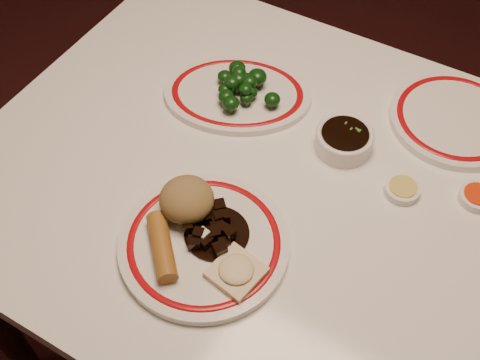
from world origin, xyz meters
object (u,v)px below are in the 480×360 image
at_px(main_plate, 204,244).
at_px(broccoli_plate, 237,94).
at_px(rice_mound, 187,200).
at_px(fried_wonton, 236,271).
at_px(spring_roll, 162,247).
at_px(stirfry_heap, 214,231).
at_px(soy_bowl, 344,141).
at_px(broccoli_pile, 241,85).
at_px(dining_table, 291,215).

relative_size(main_plate, broccoli_plate, 0.90).
distance_m(rice_mound, fried_wonton, 0.15).
relative_size(spring_roll, stirfry_heap, 1.11).
distance_m(spring_roll, stirfry_heap, 0.09).
bearing_deg(rice_mound, stirfry_heap, -15.06).
distance_m(rice_mound, stirfry_heap, 0.07).
distance_m(rice_mound, soy_bowl, 0.33).
xyz_separation_m(rice_mound, broccoli_pile, (-0.07, 0.30, -0.01)).
distance_m(dining_table, broccoli_pile, 0.28).
distance_m(dining_table, main_plate, 0.23).
bearing_deg(main_plate, stirfry_heap, 69.53).
bearing_deg(broccoli_pile, rice_mound, -77.37).
bearing_deg(broccoli_plate, fried_wonton, -60.02).
bearing_deg(dining_table, main_plate, -111.19).
xyz_separation_m(rice_mound, stirfry_heap, (0.06, -0.02, -0.02)).
relative_size(main_plate, rice_mound, 3.47).
distance_m(stirfry_heap, soy_bowl, 0.31).
height_order(dining_table, spring_roll, spring_roll).
relative_size(main_plate, broccoli_pile, 2.21).
bearing_deg(soy_bowl, main_plate, -109.17).
height_order(stirfry_heap, soy_bowl, stirfry_heap).
bearing_deg(main_plate, soy_bowl, 70.83).
bearing_deg(main_plate, spring_roll, -133.01).
height_order(dining_table, stirfry_heap, stirfry_heap).
relative_size(fried_wonton, soy_bowl, 0.82).
bearing_deg(broccoli_plate, stirfry_heap, -66.19).
bearing_deg(rice_mound, broccoli_plate, 104.12).
height_order(spring_roll, broccoli_pile, broccoli_pile).
distance_m(broccoli_pile, soy_bowl, 0.23).
height_order(broccoli_pile, soy_bowl, broccoli_pile).
bearing_deg(soy_bowl, dining_table, -106.08).
distance_m(main_plate, broccoli_plate, 0.36).
bearing_deg(soy_bowl, broccoli_pile, 176.07).
bearing_deg(main_plate, broccoli_pile, 110.10).
xyz_separation_m(dining_table, soy_bowl, (0.04, 0.13, 0.11)).
xyz_separation_m(main_plate, rice_mound, (-0.06, 0.04, 0.04)).
bearing_deg(main_plate, broccoli_plate, 111.30).
height_order(dining_table, rice_mound, rice_mound).
bearing_deg(main_plate, rice_mound, 145.56).
xyz_separation_m(rice_mound, soy_bowl, (0.17, 0.28, -0.03)).
bearing_deg(dining_table, spring_roll, -116.66).
height_order(fried_wonton, soy_bowl, soy_bowl).
relative_size(spring_roll, broccoli_pile, 0.84).
bearing_deg(broccoli_pile, fried_wonton, -60.97).
bearing_deg(rice_mound, main_plate, -34.44).
bearing_deg(dining_table, soy_bowl, 73.92).
height_order(main_plate, soy_bowl, soy_bowl).
bearing_deg(soy_bowl, broccoli_plate, 176.03).
relative_size(main_plate, fried_wonton, 3.67).
xyz_separation_m(broccoli_plate, soy_bowl, (0.24, -0.02, 0.01)).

